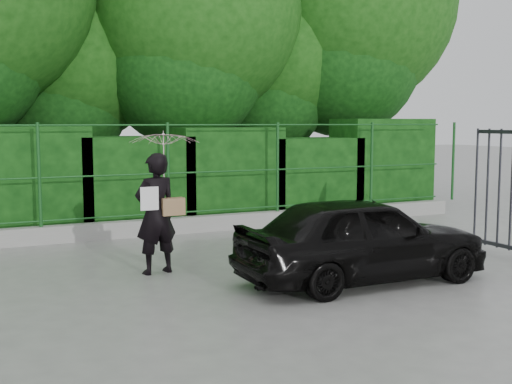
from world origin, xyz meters
name	(u,v)px	position (x,y,z in m)	size (l,w,h in m)	color
ground	(250,294)	(0.00, 0.00, 0.00)	(80.00, 80.00, 0.00)	gray
kerb	(148,228)	(0.00, 4.50, 0.15)	(14.00, 0.25, 0.30)	#9E9E99
fence	(159,171)	(0.22, 4.50, 1.20)	(14.13, 0.06, 1.80)	#174D1C
hedge	(132,178)	(-0.03, 5.50, 0.99)	(14.20, 1.20, 2.18)	black
trees	(154,13)	(1.14, 7.74, 4.62)	(17.10, 6.15, 8.08)	black
woman	(162,180)	(-0.62, 1.57, 1.31)	(0.97, 0.97, 1.99)	black
car	(362,238)	(1.59, -0.09, 0.58)	(1.37, 3.41, 1.16)	black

